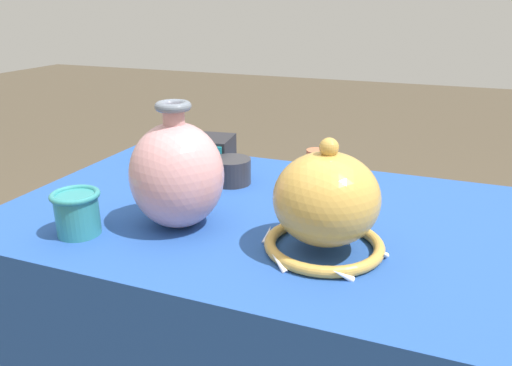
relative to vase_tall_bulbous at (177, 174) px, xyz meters
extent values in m
cylinder|color=olive|center=(-0.38, 0.45, -0.51)|extent=(0.04, 0.04, 0.71)
cylinder|color=olive|center=(0.67, 0.45, -0.51)|extent=(0.04, 0.04, 0.71)
cube|color=olive|center=(0.15, 0.14, -0.13)|extent=(1.16, 0.73, 0.03)
cube|color=#234C9E|center=(0.15, 0.14, -0.12)|extent=(1.18, 0.75, 0.01)
ellipsoid|color=#D19399|center=(0.00, 0.00, 0.00)|extent=(0.19, 0.19, 0.22)
cylinder|color=#D19399|center=(0.00, 0.00, 0.12)|extent=(0.04, 0.04, 0.04)
torus|color=slate|center=(0.00, 0.00, 0.14)|extent=(0.07, 0.07, 0.02)
torus|color=gold|center=(0.31, 0.00, -0.10)|extent=(0.23, 0.23, 0.02)
ellipsoid|color=gold|center=(0.31, 0.00, -0.01)|extent=(0.20, 0.20, 0.17)
sphere|color=gold|center=(0.31, 0.00, 0.09)|extent=(0.04, 0.04, 0.04)
cone|color=white|center=(0.43, 0.00, -0.10)|extent=(0.01, 0.04, 0.03)
cone|color=white|center=(0.37, 0.10, -0.10)|extent=(0.04, 0.03, 0.03)
cone|color=white|center=(0.26, 0.10, -0.10)|extent=(0.04, 0.03, 0.03)
cone|color=white|center=(0.20, 0.00, -0.10)|extent=(0.01, 0.04, 0.03)
cone|color=white|center=(0.26, -0.10, -0.10)|extent=(0.04, 0.03, 0.03)
cone|color=white|center=(0.37, -0.10, -0.10)|extent=(0.04, 0.03, 0.03)
cube|color=#232328|center=(-0.12, 0.38, -0.07)|extent=(0.14, 0.14, 0.09)
cube|color=teal|center=(-0.11, 0.31, -0.07)|extent=(0.11, 0.02, 0.07)
ellipsoid|color=#BC6642|center=(0.22, 0.30, -0.07)|extent=(0.13, 0.13, 0.10)
cylinder|color=#BC6642|center=(0.22, 0.30, -0.01)|extent=(0.05, 0.05, 0.02)
cylinder|color=teal|center=(-0.17, -0.11, -0.07)|extent=(0.09, 0.09, 0.08)
torus|color=teal|center=(-0.17, -0.11, -0.03)|extent=(0.10, 0.10, 0.01)
cylinder|color=#2D2D33|center=(0.00, 0.27, -0.08)|extent=(0.10, 0.10, 0.07)
ellipsoid|color=#3851A8|center=(-0.29, 0.40, -0.09)|extent=(0.13, 0.13, 0.05)
camera|label=1|loc=(0.50, -0.84, 0.34)|focal=35.00mm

